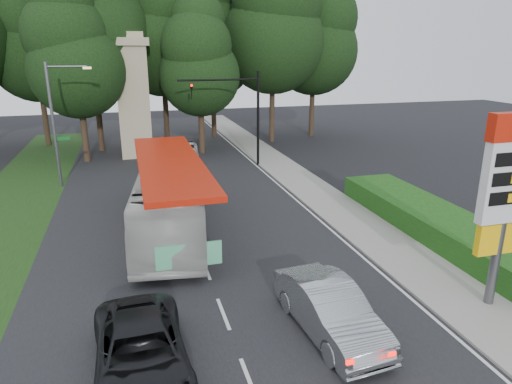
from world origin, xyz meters
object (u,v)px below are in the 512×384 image
object	(u,v)px
traffic_signal_mast	(241,106)
monument	(133,95)
streetlight_signs	(56,119)
suv_charcoal	(141,352)
transit_bus	(172,195)
gas_station_pylon	(508,186)
sedan_silver	(330,309)

from	to	relation	value
traffic_signal_mast	monument	xyz separation A→B (m)	(-7.68, 6.00, 0.43)
streetlight_signs	suv_charcoal	size ratio (longest dim) A/B	1.47
transit_bus	traffic_signal_mast	bearing A→B (deg)	67.96
gas_station_pylon	transit_bus	bearing A→B (deg)	133.51
traffic_signal_mast	sedan_silver	size ratio (longest dim) A/B	1.42
traffic_signal_mast	transit_bus	xyz separation A→B (m)	(-6.49, -11.46, -2.91)
sedan_silver	traffic_signal_mast	bearing A→B (deg)	78.17
monument	sedan_silver	distance (m)	28.72
suv_charcoal	transit_bus	bearing A→B (deg)	77.92
sedan_silver	streetlight_signs	bearing A→B (deg)	111.70
suv_charcoal	gas_station_pylon	bearing A→B (deg)	0.06
monument	transit_bus	distance (m)	17.82
sedan_silver	suv_charcoal	world-z (taller)	sedan_silver
transit_bus	suv_charcoal	xyz separation A→B (m)	(-1.99, -10.92, -1.01)
monument	streetlight_signs	bearing A→B (deg)	-121.97
gas_station_pylon	traffic_signal_mast	distance (m)	22.29
streetlight_signs	transit_bus	xyz separation A→B (m)	(6.18, -9.47, -2.67)
gas_station_pylon	transit_bus	xyz separation A→B (m)	(-10.01, 10.54, -2.68)
traffic_signal_mast	sedan_silver	world-z (taller)	traffic_signal_mast
traffic_signal_mast	transit_bus	distance (m)	13.49
traffic_signal_mast	sedan_silver	distance (m)	22.44
streetlight_signs	traffic_signal_mast	bearing A→B (deg)	8.92
traffic_signal_mast	suv_charcoal	world-z (taller)	traffic_signal_mast
traffic_signal_mast	gas_station_pylon	bearing A→B (deg)	-80.91
transit_bus	suv_charcoal	distance (m)	11.15
gas_station_pylon	traffic_signal_mast	bearing A→B (deg)	99.09
gas_station_pylon	monument	bearing A→B (deg)	111.80
gas_station_pylon	traffic_signal_mast	size ratio (longest dim) A/B	0.95
gas_station_pylon	monument	xyz separation A→B (m)	(-11.20, 28.01, 0.66)
traffic_signal_mast	monument	size ratio (longest dim) A/B	0.72
gas_station_pylon	suv_charcoal	world-z (taller)	gas_station_pylon
gas_station_pylon	streetlight_signs	xyz separation A→B (m)	(-16.19, 20.01, -0.01)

